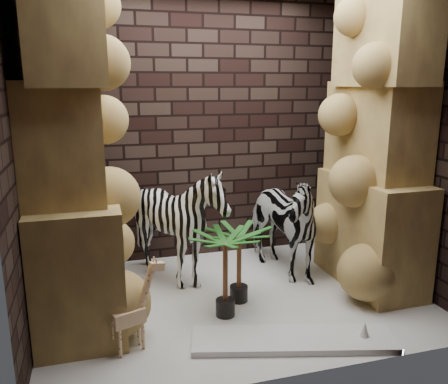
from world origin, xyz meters
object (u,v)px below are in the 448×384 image
object	(u,v)px
giraffe_toy	(128,308)
palm_front	(239,264)
zebra_right	(277,213)
surfboard	(294,340)
palm_back	(225,275)
zebra_left	(179,231)

from	to	relation	value
giraffe_toy	palm_front	xyz separation A→B (m)	(1.06, 0.57, 0.00)
zebra_right	palm_front	distance (m)	0.84
surfboard	palm_back	bearing A→B (deg)	139.35
palm_back	surfboard	xyz separation A→B (m)	(0.40, -0.57, -0.36)
zebra_left	surfboard	size ratio (longest dim) A/B	0.77
zebra_right	palm_back	bearing A→B (deg)	-148.68
giraffe_toy	palm_front	bearing A→B (deg)	8.75
zebra_left	palm_front	bearing A→B (deg)	-36.33
giraffe_toy	palm_back	distance (m)	0.92
zebra_right	palm_back	world-z (taller)	zebra_right
zebra_left	palm_back	bearing A→B (deg)	-58.08
giraffe_toy	surfboard	xyz separation A→B (m)	(1.26, -0.24, -0.34)
surfboard	palm_front	bearing A→B (deg)	118.29
zebra_left	palm_back	xyz separation A→B (m)	(0.26, -0.78, -0.18)
zebra_left	palm_back	distance (m)	0.84
zebra_right	palm_front	size ratio (longest dim) A/B	1.83
zebra_right	palm_front	world-z (taller)	zebra_right
zebra_left	giraffe_toy	bearing A→B (deg)	-104.57
giraffe_toy	surfboard	bearing A→B (deg)	-30.30
surfboard	zebra_left	bearing A→B (deg)	130.48
zebra_left	surfboard	distance (m)	1.60
palm_back	giraffe_toy	bearing A→B (deg)	-158.56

